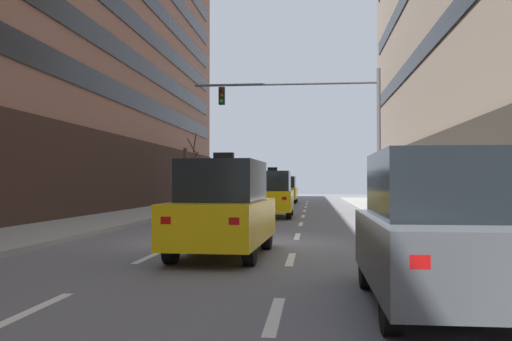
% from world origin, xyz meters
% --- Properties ---
extents(ground_plane, '(120.00, 120.00, 0.00)m').
position_xyz_m(ground_plane, '(0.00, 0.00, 0.00)').
color(ground_plane, slate).
extents(sidewalk_left, '(3.66, 80.00, 0.14)m').
position_xyz_m(sidewalk_left, '(-6.55, 0.00, 0.07)').
color(sidewalk_left, gray).
rests_on(sidewalk_left, ground).
extents(sidewalk_right, '(3.66, 80.00, 0.14)m').
position_xyz_m(sidewalk_right, '(6.55, 0.00, 0.07)').
color(sidewalk_right, gray).
rests_on(sidewalk_right, ground).
extents(lane_stripe_l1_s2, '(0.16, 2.00, 0.01)m').
position_xyz_m(lane_stripe_l1_s2, '(-1.57, -8.00, 0.00)').
color(lane_stripe_l1_s2, silver).
rests_on(lane_stripe_l1_s2, ground).
extents(lane_stripe_l1_s3, '(0.16, 2.00, 0.01)m').
position_xyz_m(lane_stripe_l1_s3, '(-1.57, -3.00, 0.00)').
color(lane_stripe_l1_s3, silver).
rests_on(lane_stripe_l1_s3, ground).
extents(lane_stripe_l1_s4, '(0.16, 2.00, 0.01)m').
position_xyz_m(lane_stripe_l1_s4, '(-1.57, 2.00, 0.00)').
color(lane_stripe_l1_s4, silver).
rests_on(lane_stripe_l1_s4, ground).
extents(lane_stripe_l1_s5, '(0.16, 2.00, 0.01)m').
position_xyz_m(lane_stripe_l1_s5, '(-1.57, 7.00, 0.00)').
color(lane_stripe_l1_s5, silver).
rests_on(lane_stripe_l1_s5, ground).
extents(lane_stripe_l1_s6, '(0.16, 2.00, 0.01)m').
position_xyz_m(lane_stripe_l1_s6, '(-1.57, 12.00, 0.00)').
color(lane_stripe_l1_s6, silver).
rests_on(lane_stripe_l1_s6, ground).
extents(lane_stripe_l1_s7, '(0.16, 2.00, 0.01)m').
position_xyz_m(lane_stripe_l1_s7, '(-1.57, 17.00, 0.00)').
color(lane_stripe_l1_s7, silver).
rests_on(lane_stripe_l1_s7, ground).
extents(lane_stripe_l1_s8, '(0.16, 2.00, 0.01)m').
position_xyz_m(lane_stripe_l1_s8, '(-1.57, 22.00, 0.00)').
color(lane_stripe_l1_s8, silver).
rests_on(lane_stripe_l1_s8, ground).
extents(lane_stripe_l1_s9, '(0.16, 2.00, 0.01)m').
position_xyz_m(lane_stripe_l1_s9, '(-1.57, 27.00, 0.00)').
color(lane_stripe_l1_s9, silver).
rests_on(lane_stripe_l1_s9, ground).
extents(lane_stripe_l1_s10, '(0.16, 2.00, 0.01)m').
position_xyz_m(lane_stripe_l1_s10, '(-1.57, 32.00, 0.00)').
color(lane_stripe_l1_s10, silver).
rests_on(lane_stripe_l1_s10, ground).
extents(lane_stripe_l2_s2, '(0.16, 2.00, 0.01)m').
position_xyz_m(lane_stripe_l2_s2, '(1.57, -8.00, 0.00)').
color(lane_stripe_l2_s2, silver).
rests_on(lane_stripe_l2_s2, ground).
extents(lane_stripe_l2_s3, '(0.16, 2.00, 0.01)m').
position_xyz_m(lane_stripe_l2_s3, '(1.57, -3.00, 0.00)').
color(lane_stripe_l2_s3, silver).
rests_on(lane_stripe_l2_s3, ground).
extents(lane_stripe_l2_s4, '(0.16, 2.00, 0.01)m').
position_xyz_m(lane_stripe_l2_s4, '(1.57, 2.00, 0.00)').
color(lane_stripe_l2_s4, silver).
rests_on(lane_stripe_l2_s4, ground).
extents(lane_stripe_l2_s5, '(0.16, 2.00, 0.01)m').
position_xyz_m(lane_stripe_l2_s5, '(1.57, 7.00, 0.00)').
color(lane_stripe_l2_s5, silver).
rests_on(lane_stripe_l2_s5, ground).
extents(lane_stripe_l2_s6, '(0.16, 2.00, 0.01)m').
position_xyz_m(lane_stripe_l2_s6, '(1.57, 12.00, 0.00)').
color(lane_stripe_l2_s6, silver).
rests_on(lane_stripe_l2_s6, ground).
extents(lane_stripe_l2_s7, '(0.16, 2.00, 0.01)m').
position_xyz_m(lane_stripe_l2_s7, '(1.57, 17.00, 0.00)').
color(lane_stripe_l2_s7, silver).
rests_on(lane_stripe_l2_s7, ground).
extents(lane_stripe_l2_s8, '(0.16, 2.00, 0.01)m').
position_xyz_m(lane_stripe_l2_s8, '(1.57, 22.00, 0.00)').
color(lane_stripe_l2_s8, silver).
rests_on(lane_stripe_l2_s8, ground).
extents(lane_stripe_l2_s9, '(0.16, 2.00, 0.01)m').
position_xyz_m(lane_stripe_l2_s9, '(1.57, 27.00, 0.00)').
color(lane_stripe_l2_s9, silver).
rests_on(lane_stripe_l2_s9, ground).
extents(lane_stripe_l2_s10, '(0.16, 2.00, 0.01)m').
position_xyz_m(lane_stripe_l2_s10, '(1.57, 32.00, 0.00)').
color(lane_stripe_l2_s10, silver).
rests_on(lane_stripe_l2_s10, ground).
extents(taxi_driving_0, '(1.91, 4.22, 2.18)m').
position_xyz_m(taxi_driving_0, '(-3.17, 17.59, 1.00)').
color(taxi_driving_0, black).
rests_on(taxi_driving_0, ground).
extents(taxi_driving_1, '(1.89, 4.40, 2.30)m').
position_xyz_m(taxi_driving_1, '(-0.13, 29.01, 1.06)').
color(taxi_driving_1, black).
rests_on(taxi_driving_1, ground).
extents(taxi_driving_2, '(1.92, 4.43, 2.31)m').
position_xyz_m(taxi_driving_2, '(-3.18, 29.09, 1.06)').
color(taxi_driving_2, black).
rests_on(taxi_driving_2, ground).
extents(taxi_driving_3, '(1.91, 4.52, 2.37)m').
position_xyz_m(taxi_driving_3, '(0.15, 11.06, 1.09)').
color(taxi_driving_3, black).
rests_on(taxi_driving_3, ground).
extents(taxi_driving_4, '(2.03, 4.51, 2.33)m').
position_xyz_m(taxi_driving_4, '(0.05, -2.63, 1.07)').
color(taxi_driving_4, black).
rests_on(taxi_driving_4, ground).
extents(car_parked_0, '(1.80, 4.28, 2.07)m').
position_xyz_m(car_parked_0, '(3.67, -7.43, 1.03)').
color(car_parked_0, black).
rests_on(car_parked_0, ground).
extents(traffic_signal_0, '(8.82, 0.35, 6.85)m').
position_xyz_m(traffic_signal_0, '(2.55, 11.13, 4.78)').
color(traffic_signal_0, '#4C4C51').
rests_on(traffic_signal_0, sidewalk_right).
extents(street_tree_0, '(1.04, 1.67, 4.68)m').
position_xyz_m(street_tree_0, '(-6.13, 20.08, 2.19)').
color(street_tree_0, '#4C3823').
rests_on(street_tree_0, sidewalk_left).
extents(pedestrian_0, '(0.48, 0.33, 1.57)m').
position_xyz_m(pedestrian_0, '(6.45, -0.83, 1.04)').
color(pedestrian_0, brown).
rests_on(pedestrian_0, sidewalk_right).
extents(pedestrian_1, '(0.29, 0.51, 1.74)m').
position_xyz_m(pedestrian_1, '(6.99, 4.11, 1.16)').
color(pedestrian_1, '#383D59').
rests_on(pedestrian_1, sidewalk_right).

